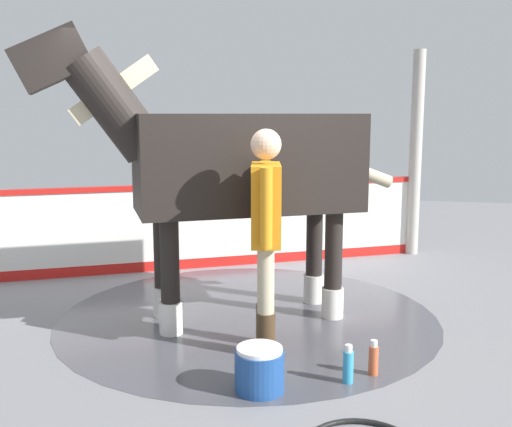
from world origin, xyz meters
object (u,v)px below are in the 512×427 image
horse (233,165)px  handler (266,224)px  bottle_shampoo (348,365)px  wash_bucket (259,369)px  bottle_spray (373,359)px

horse → handler: size_ratio=1.76×
horse → handler: horse is taller
horse → bottle_shampoo: size_ratio=10.99×
handler → bottle_shampoo: handler is taller
handler → wash_bucket: bearing=-93.8°
horse → bottle_spray: (0.97, 1.27, -1.28)m
wash_bucket → bottle_spray: bearing=118.9°
wash_bucket → bottle_spray: (-0.41, 0.75, -0.03)m
handler → bottle_shampoo: 1.20m
horse → handler: 0.89m
bottle_shampoo → bottle_spray: bottle_shampoo is taller
handler → bottle_shampoo: (0.46, 0.67, -0.89)m
horse → wash_bucket: 1.94m
handler → bottle_spray: 1.26m
handler → bottle_shampoo: size_ratio=6.26×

